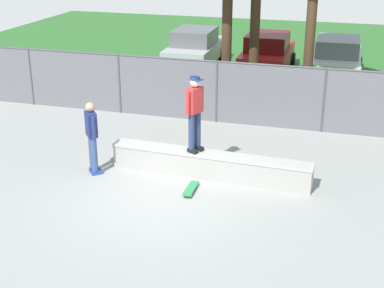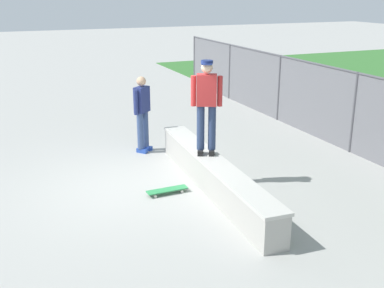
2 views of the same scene
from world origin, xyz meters
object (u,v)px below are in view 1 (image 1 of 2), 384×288
Objects in this scene: skateboarder at (195,110)px; concrete_ledge at (210,165)px; skateboard at (191,189)px; car_silver at (195,48)px; bystander at (92,135)px; car_red at (267,53)px; car_white at (337,58)px.

concrete_ledge is at bearing -0.94° from skateboarder.
skateboard is 0.19× the size of car_silver.
skateboarder reaches higher than bystander.
car_red is (0.08, 10.43, -0.83)m from skateboarder.
concrete_ledge is 11.18m from car_silver.
car_red is at bearing 177.42° from car_white.
skateboarder reaches higher than car_white.
car_silver and car_white have the same top height.
bystander is at bearing -115.80° from car_white.
concrete_ledge is at bearing -88.36° from car_red.
car_silver is at bearing 105.50° from skateboard.
car_white is (2.68, 11.19, 0.77)m from skateboard.
skateboard is at bearing -7.06° from bystander.
car_red is 2.32× the size of bystander.
car_silver is 1.00× the size of car_white.
skateboarder is 1.83m from skateboard.
concrete_ledge is 2.73× the size of bystander.
skateboarder is at bearing -74.08° from car_silver.
concrete_ledge is 10.61m from car_white.
car_silver is (-3.41, 10.64, 0.52)m from concrete_ledge.
skateboard is (0.16, -0.88, -1.59)m from skateboarder.
bystander reaches higher than skateboard.
bystander reaches higher than car_white.
concrete_ledge is 1.17× the size of car_silver.
skateboarder is at bearing -105.41° from car_white.
car_white is at bearing 76.54° from skateboard.
skateboarder is 2.28× the size of skateboard.
car_silver is at bearing 93.16° from bystander.
car_silver is (-3.03, 10.63, -0.83)m from skateboarder.
car_white is (2.76, -0.12, 0.00)m from car_red.
skateboard is 11.34m from car_red.
skateboarder is 10.46m from car_red.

